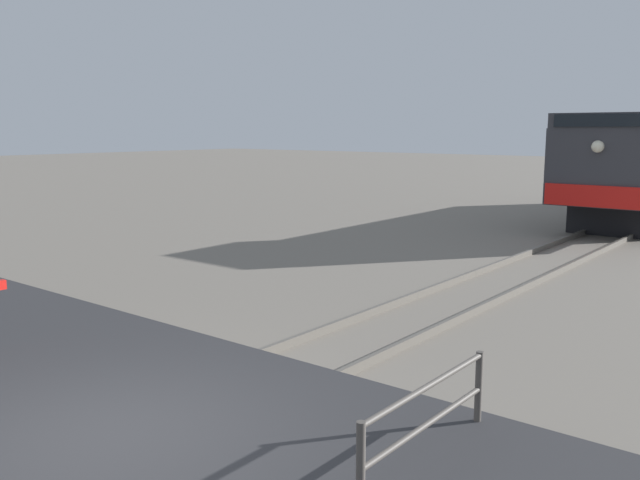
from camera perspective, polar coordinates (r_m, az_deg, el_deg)
name	(u,v)px	position (r m, az deg, el deg)	size (l,w,h in m)	color
ground_plane	(109,450)	(7.70, -17.52, -16.72)	(160.00, 160.00, 0.00)	slate
rail_track_left	(71,425)	(8.23, -20.45, -14.57)	(0.08, 80.00, 0.15)	#59544C
rail_track_right	(152,465)	(7.14, -14.14, -18.07)	(0.08, 80.00, 0.15)	#59544C
road_surface	(109,444)	(7.67, -17.55, -16.21)	(36.00, 6.09, 0.15)	#2D2D30
guard_railing	(428,415)	(6.75, 9.16, -14.52)	(0.08, 2.33, 0.95)	#4C4742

